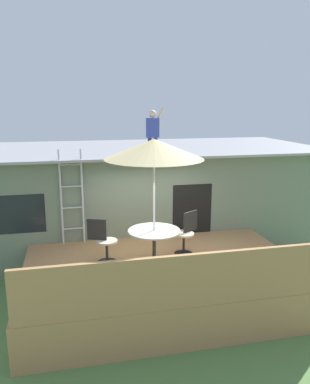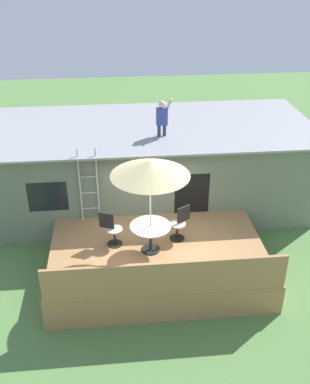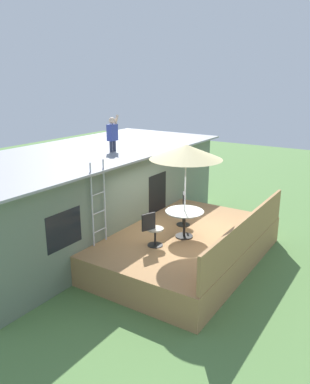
# 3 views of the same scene
# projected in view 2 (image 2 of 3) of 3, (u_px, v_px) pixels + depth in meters

# --- Properties ---
(ground_plane) EXTENTS (40.00, 40.00, 0.00)m
(ground_plane) POSITION_uv_depth(u_px,v_px,m) (157.00, 271.00, 12.15)
(ground_plane) COLOR #567F42
(house) EXTENTS (10.50, 4.50, 2.77)m
(house) POSITION_uv_depth(u_px,v_px,m) (146.00, 166.00, 14.61)
(house) COLOR slate
(house) RESTS_ON ground
(deck) EXTENTS (5.55, 3.78, 0.80)m
(deck) POSITION_uv_depth(u_px,v_px,m) (157.00, 259.00, 11.96)
(deck) COLOR #A87A4C
(deck) RESTS_ON ground
(deck_railing) EXTENTS (5.45, 0.08, 0.90)m
(deck_railing) POSITION_uv_depth(u_px,v_px,m) (166.00, 279.00, 9.94)
(deck_railing) COLOR #A87A4C
(deck_railing) RESTS_ON deck
(patio_table) EXTENTS (1.04, 1.04, 0.74)m
(patio_table) POSITION_uv_depth(u_px,v_px,m) (150.00, 231.00, 11.35)
(patio_table) COLOR black
(patio_table) RESTS_ON deck
(patio_umbrella) EXTENTS (1.90, 1.90, 2.54)m
(patio_umbrella) POSITION_uv_depth(u_px,v_px,m) (150.00, 168.00, 10.49)
(patio_umbrella) COLOR silver
(patio_umbrella) RESTS_ON deck
(step_ladder) EXTENTS (0.52, 0.04, 2.20)m
(step_ladder) POSITION_uv_depth(u_px,v_px,m) (89.00, 185.00, 12.41)
(step_ladder) COLOR silver
(step_ladder) RESTS_ON deck
(person_figure) EXTENTS (0.47, 0.20, 1.11)m
(person_figure) POSITION_uv_depth(u_px,v_px,m) (162.00, 116.00, 12.96)
(person_figure) COLOR #33384C
(person_figure) RESTS_ON house
(patio_chair_left) EXTENTS (0.60, 0.44, 0.92)m
(patio_chair_left) POSITION_uv_depth(u_px,v_px,m) (112.00, 229.00, 11.65)
(patio_chair_left) COLOR black
(patio_chair_left) RESTS_ON deck
(patio_chair_right) EXTENTS (0.57, 0.44, 0.92)m
(patio_chair_right) POSITION_uv_depth(u_px,v_px,m) (180.00, 223.00, 11.90)
(patio_chair_right) COLOR black
(patio_chair_right) RESTS_ON deck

